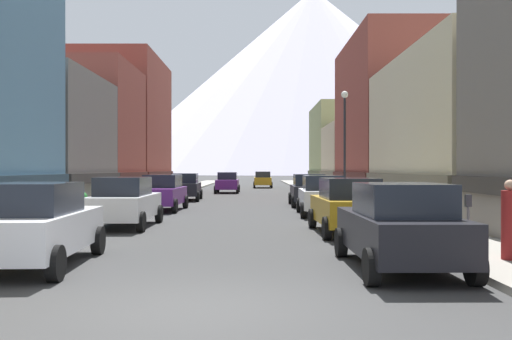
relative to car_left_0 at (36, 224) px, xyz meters
name	(u,v)px	position (x,y,z in m)	size (l,w,h in m)	color
ground_plane	(199,309)	(3.80, -3.50, -0.90)	(400.00, 400.00, 0.00)	#353535
sidewalk_left	(165,195)	(-2.45, 31.50, -0.82)	(2.50, 100.00, 0.15)	gray
sidewalk_right	(327,195)	(10.05, 31.50, -0.82)	(2.50, 100.00, 0.15)	gray
storefront_left_2	(38,144)	(-6.85, 17.54, 2.48)	(6.59, 8.90, 7.03)	#66605B
storefront_left_3	(66,135)	(-8.41, 26.33, 3.51)	(9.71, 8.54, 9.14)	brown
storefront_left_4	(120,128)	(-7.38, 37.31, 4.77)	(7.66, 12.33, 11.71)	brown
storefront_right_1	(484,137)	(15.17, 14.07, 2.64)	(8.04, 13.85, 7.36)	beige
storefront_right_2	(409,121)	(15.53, 28.28, 4.57)	(8.77, 13.85, 11.30)	brown
storefront_right_3	(379,159)	(16.02, 40.29, 2.09)	(9.75, 9.79, 6.20)	beige
storefront_right_4	(347,148)	(14.90, 51.67, 3.55)	(7.52, 12.87, 9.21)	#8C9966
car_left_0	(36,224)	(0.00, 0.00, 0.00)	(2.24, 4.48, 1.78)	silver
car_left_1	(126,202)	(0.00, 8.04, 0.00)	(2.07, 4.41, 1.78)	silver
car_left_2	(163,192)	(0.00, 15.96, 0.00)	(2.16, 4.45, 1.78)	#591E72
car_left_3	(186,187)	(0.00, 24.92, 0.00)	(2.21, 4.47, 1.78)	black
car_right_0	(400,226)	(7.60, -0.32, 0.00)	(2.10, 4.42, 1.78)	black
car_right_1	(349,206)	(7.60, 6.08, 0.00)	(2.17, 4.45, 1.78)	#B28419
car_right_2	(323,195)	(7.60, 13.15, 0.00)	(2.14, 4.44, 1.78)	silver
car_right_3	(310,190)	(7.60, 19.47, 0.00)	(2.11, 4.42, 1.78)	black
car_driving_0	(264,180)	(5.40, 49.32, 0.00)	(2.06, 4.40, 1.78)	#B28419
car_driving_1	(229,182)	(2.20, 36.38, 0.00)	(2.06, 4.40, 1.78)	#591E72
parking_meter_near	(469,215)	(9.55, 1.10, 0.11)	(0.14, 0.10, 1.33)	#595960
trash_bin_right	(441,217)	(10.15, 4.87, -0.26)	(0.59, 0.59, 0.98)	#4C5156
potted_plant_0	(396,204)	(10.80, 12.81, -0.36)	(0.48, 0.48, 0.80)	brown
potted_plant_1	(100,198)	(-3.20, 16.23, -0.27)	(0.49, 0.49, 0.87)	gray
potted_plant_2	(83,200)	(-3.20, 13.44, -0.24)	(0.50, 0.50, 0.89)	brown
pedestrian_0	(511,223)	(10.05, 0.08, 0.03)	(0.36, 0.36, 1.69)	maroon
streetlamp_right	(346,131)	(9.15, 16.47, 3.09)	(0.36, 0.36, 5.86)	black
mountain_backdrop	(315,81)	(32.29, 256.50, 43.23)	(200.28, 200.28, 88.26)	silver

